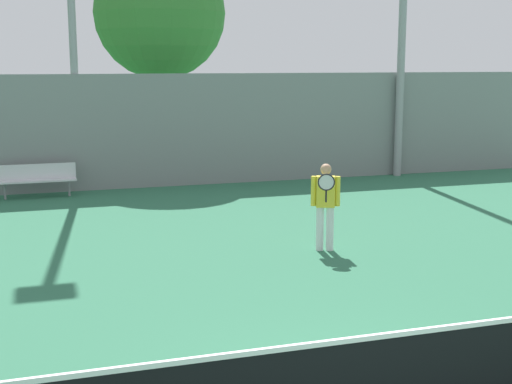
% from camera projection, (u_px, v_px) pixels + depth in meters
% --- Properties ---
extents(tennis_net, '(11.17, 0.09, 0.95)m').
position_uv_depth(tennis_net, '(393.00, 378.00, 6.85)').
color(tennis_net, black).
rests_on(tennis_net, ground_plane).
extents(tennis_player, '(0.51, 0.48, 1.64)m').
position_uv_depth(tennis_player, '(325.00, 202.00, 13.17)').
color(tennis_player, silver).
rests_on(tennis_player, ground_plane).
extents(bench_courtside_near, '(1.99, 0.40, 0.86)m').
position_uv_depth(bench_courtside_near, '(37.00, 177.00, 18.48)').
color(bench_courtside_near, silver).
rests_on(bench_courtside_near, ground_plane).
extents(back_fence, '(25.58, 0.06, 3.16)m').
position_uv_depth(back_fence, '(151.00, 131.00, 19.78)').
color(back_fence, gray).
rests_on(back_fence, ground_plane).
extents(tree_green_broad, '(4.09, 4.09, 7.02)m').
position_uv_depth(tree_green_broad, '(160.00, 15.00, 22.19)').
color(tree_green_broad, brown).
rests_on(tree_green_broad, ground_plane).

